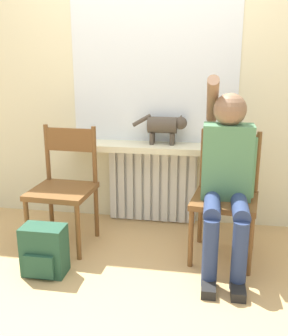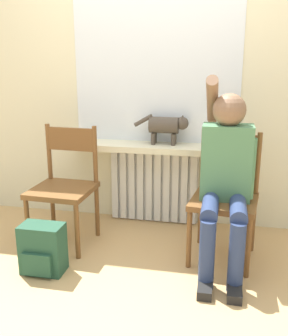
# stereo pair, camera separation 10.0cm
# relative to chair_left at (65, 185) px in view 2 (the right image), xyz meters

# --- Properties ---
(ground_plane) EXTENTS (12.00, 12.00, 0.00)m
(ground_plane) POSITION_rel_chair_left_xyz_m (0.60, -0.61, -0.47)
(ground_plane) COLOR tan
(wall_with_window) EXTENTS (7.00, 0.06, 2.70)m
(wall_with_window) POSITION_rel_chair_left_xyz_m (0.60, 0.62, 0.88)
(wall_with_window) COLOR beige
(wall_with_window) RESTS_ON ground_plane
(radiator) EXTENTS (0.77, 0.08, 0.67)m
(radiator) POSITION_rel_chair_left_xyz_m (0.60, 0.54, -0.14)
(radiator) COLOR silver
(radiator) RESTS_ON ground_plane
(windowsill) EXTENTS (1.45, 0.29, 0.05)m
(windowsill) POSITION_rel_chair_left_xyz_m (0.60, 0.45, 0.22)
(windowsill) COLOR beige
(windowsill) RESTS_ON radiator
(window_glass) EXTENTS (1.39, 0.01, 1.17)m
(window_glass) POSITION_rel_chair_left_xyz_m (0.60, 0.59, 0.83)
(window_glass) COLOR white
(window_glass) RESTS_ON windowsill
(chair_left) EXTENTS (0.47, 0.47, 0.91)m
(chair_left) POSITION_rel_chair_left_xyz_m (0.00, 0.00, 0.00)
(chair_left) COLOR brown
(chair_left) RESTS_ON ground_plane
(chair_right) EXTENTS (0.50, 0.50, 0.91)m
(chair_right) POSITION_rel_chair_left_xyz_m (1.22, -0.00, 0.00)
(chair_right) COLOR brown
(chair_right) RESTS_ON ground_plane
(person) EXTENTS (0.36, 0.97, 1.31)m
(person) POSITION_rel_chair_left_xyz_m (1.21, -0.11, 0.21)
(person) COLOR navy
(person) RESTS_ON ground_plane
(cat) EXTENTS (0.46, 0.13, 0.25)m
(cat) POSITION_rel_chair_left_xyz_m (0.72, 0.48, 0.40)
(cat) COLOR #4C4238
(cat) RESTS_ON windowsill
(backpack) EXTENTS (0.29, 0.20, 0.34)m
(backpack) POSITION_rel_chair_left_xyz_m (0.02, -0.48, -0.30)
(backpack) COLOR #234C38
(backpack) RESTS_ON ground_plane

